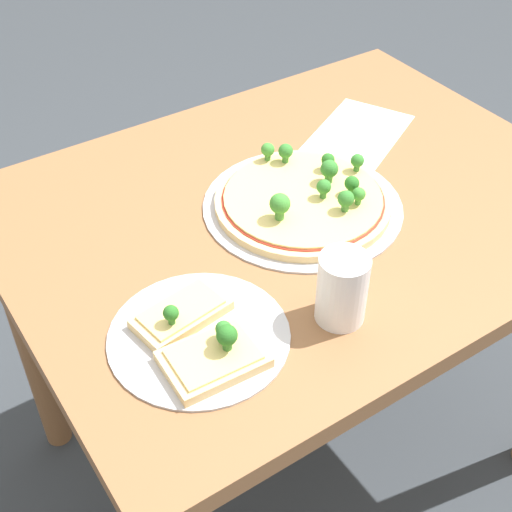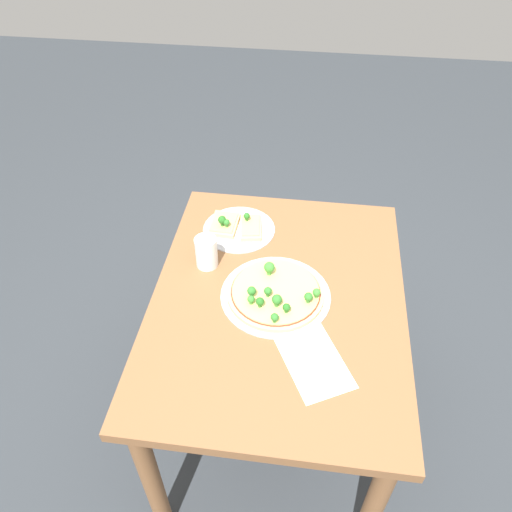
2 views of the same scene
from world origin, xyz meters
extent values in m
plane|color=#33383D|center=(0.00, 0.00, 0.00)|extent=(8.00, 8.00, 0.00)
cube|color=brown|center=(0.00, 0.00, 0.73)|extent=(1.04, 0.80, 0.04)
cylinder|color=brown|center=(-0.46, -0.34, 0.35)|extent=(0.06, 0.06, 0.71)
cylinder|color=brown|center=(0.46, -0.34, 0.35)|extent=(0.06, 0.06, 0.71)
cylinder|color=brown|center=(-0.46, 0.34, 0.35)|extent=(0.06, 0.06, 0.71)
cylinder|color=brown|center=(0.46, 0.34, 0.35)|extent=(0.06, 0.06, 0.71)
cylinder|color=#B7B7BC|center=(-0.01, -0.01, 0.75)|extent=(0.35, 0.35, 0.00)
cylinder|color=#E5C17F|center=(-0.01, -0.01, 0.76)|extent=(0.31, 0.31, 0.01)
cylinder|color=#A82D1E|center=(-0.01, -0.01, 0.76)|extent=(0.28, 0.28, 0.00)
cylinder|color=#EACC75|center=(-0.01, -0.01, 0.77)|extent=(0.28, 0.28, 0.00)
sphere|color=#3D8933|center=(-0.07, -0.04, 0.80)|extent=(0.03, 0.03, 0.03)
cylinder|color=#488E3A|center=(-0.07, -0.04, 0.78)|extent=(0.02, 0.02, 0.02)
sphere|color=#286B23|center=(0.07, -0.05, 0.79)|extent=(0.03, 0.03, 0.03)
cylinder|color=#37742D|center=(0.07, -0.05, 0.78)|extent=(0.01, 0.01, 0.01)
sphere|color=#337A2D|center=(0.03, -0.08, 0.79)|extent=(0.03, 0.03, 0.03)
cylinder|color=#3F8136|center=(0.03, -0.08, 0.78)|extent=(0.01, 0.01, 0.01)
sphere|color=#337A2D|center=(0.12, 0.00, 0.79)|extent=(0.02, 0.02, 0.02)
cylinder|color=#3F8136|center=(0.12, 0.00, 0.78)|extent=(0.01, 0.01, 0.01)
sphere|color=#3D8933|center=(0.01, 0.12, 0.79)|extent=(0.03, 0.03, 0.03)
cylinder|color=#488E3A|center=(0.01, 0.12, 0.78)|extent=(0.01, 0.01, 0.01)
sphere|color=#337A2D|center=(0.06, 0.00, 0.80)|extent=(0.03, 0.03, 0.03)
cylinder|color=#3F8136|center=(0.06, 0.00, 0.78)|extent=(0.01, 0.01, 0.01)
sphere|color=#337A2D|center=(0.03, 0.09, 0.79)|extent=(0.03, 0.03, 0.03)
cylinder|color=#3F8136|center=(0.03, 0.09, 0.78)|extent=(0.01, 0.01, 0.01)
sphere|color=#3D8933|center=(0.06, -0.08, 0.79)|extent=(0.02, 0.02, 0.02)
cylinder|color=#488E3A|center=(0.06, -0.08, 0.78)|extent=(0.01, 0.01, 0.01)
sphere|color=#286B23|center=(0.08, 0.03, 0.79)|extent=(0.02, 0.02, 0.02)
cylinder|color=#37742D|center=(0.08, 0.03, 0.78)|extent=(0.01, 0.01, 0.01)
sphere|color=#337A2D|center=(0.02, -0.03, 0.79)|extent=(0.03, 0.03, 0.03)
cylinder|color=#3F8136|center=(0.02, -0.03, 0.78)|extent=(0.01, 0.01, 0.01)
cylinder|color=#B7B7BC|center=(-0.31, -0.17, 0.75)|extent=(0.26, 0.26, 0.00)
cube|color=#E5C17F|center=(-0.32, -0.23, 0.76)|extent=(0.14, 0.10, 0.02)
cube|color=#EACC75|center=(-0.32, -0.23, 0.77)|extent=(0.12, 0.09, 0.00)
sphere|color=#286B23|center=(-0.30, -0.23, 0.80)|extent=(0.03, 0.03, 0.03)
cylinder|color=#37742D|center=(-0.30, -0.23, 0.78)|extent=(0.01, 0.01, 0.01)
sphere|color=#337A2D|center=(-0.29, -0.22, 0.79)|extent=(0.02, 0.02, 0.02)
cylinder|color=#3F8136|center=(-0.29, -0.22, 0.78)|extent=(0.01, 0.01, 0.01)
cube|color=#E5C17F|center=(-0.31, -0.13, 0.76)|extent=(0.15, 0.09, 0.02)
cube|color=#EACC75|center=(-0.31, -0.13, 0.77)|extent=(0.13, 0.08, 0.00)
sphere|color=#337A2D|center=(-0.34, -0.15, 0.79)|extent=(0.02, 0.02, 0.02)
cylinder|color=#3F8136|center=(-0.34, -0.15, 0.77)|extent=(0.01, 0.01, 0.01)
sphere|color=#286B23|center=(-0.34, -0.15, 0.79)|extent=(0.02, 0.02, 0.02)
cylinder|color=#37742D|center=(-0.34, -0.15, 0.77)|extent=(0.01, 0.01, 0.01)
cylinder|color=white|center=(-0.12, -0.25, 0.80)|extent=(0.07, 0.07, 0.11)
cube|color=white|center=(0.22, 0.12, 0.75)|extent=(0.31, 0.26, 0.00)
camera|label=1|loc=(-0.62, -0.79, 1.51)|focal=50.00mm
camera|label=2|loc=(1.06, 0.07, 1.92)|focal=35.00mm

